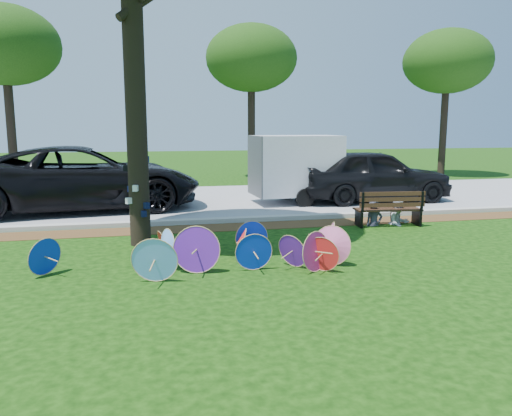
# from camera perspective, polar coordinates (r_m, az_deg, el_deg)

# --- Properties ---
(ground) EXTENTS (90.00, 90.00, 0.00)m
(ground) POSITION_cam_1_polar(r_m,az_deg,el_deg) (8.54, -0.38, -8.23)
(ground) COLOR black
(ground) RESTS_ON ground
(mulch_strip) EXTENTS (90.00, 1.00, 0.01)m
(mulch_strip) POSITION_cam_1_polar(r_m,az_deg,el_deg) (12.84, -4.60, -2.25)
(mulch_strip) COLOR #472D16
(mulch_strip) RESTS_ON ground
(curb) EXTENTS (90.00, 0.30, 0.12)m
(curb) POSITION_cam_1_polar(r_m,az_deg,el_deg) (13.51, -5.01, -1.44)
(curb) COLOR #B7B5AD
(curb) RESTS_ON ground
(street) EXTENTS (90.00, 8.00, 0.01)m
(street) POSITION_cam_1_polar(r_m,az_deg,el_deg) (17.59, -6.78, 0.86)
(street) COLOR gray
(street) RESTS_ON ground
(parasol_pile) EXTENTS (5.85, 2.09, 0.86)m
(parasol_pile) POSITION_cam_1_polar(r_m,az_deg,el_deg) (9.18, -2.05, -4.62)
(parasol_pile) COLOR #D7639B
(parasol_pile) RESTS_ON ground
(black_van) EXTENTS (7.44, 4.06, 1.98)m
(black_van) POSITION_cam_1_polar(r_m,az_deg,el_deg) (16.28, -19.13, 3.22)
(black_van) COLOR black
(black_van) RESTS_ON ground
(dark_pickup) EXTENTS (5.36, 2.21, 1.82)m
(dark_pickup) POSITION_cam_1_polar(r_m,az_deg,el_deg) (17.68, 13.19, 3.68)
(dark_pickup) COLOR black
(dark_pickup) RESTS_ON ground
(cargo_trailer) EXTENTS (2.89, 1.91, 2.57)m
(cargo_trailer) POSITION_cam_1_polar(r_m,az_deg,el_deg) (16.85, 4.59, 4.91)
(cargo_trailer) COLOR silver
(cargo_trailer) RESTS_ON ground
(park_bench) EXTENTS (1.82, 0.85, 0.92)m
(park_bench) POSITION_cam_1_polar(r_m,az_deg,el_deg) (13.48, 14.82, -0.02)
(park_bench) COLOR black
(park_bench) RESTS_ON ground
(person_left) EXTENTS (0.51, 0.36, 1.33)m
(person_left) POSITION_cam_1_polar(r_m,az_deg,el_deg) (13.34, 13.42, 0.83)
(person_left) COLOR #3A3B4F
(person_left) RESTS_ON ground
(person_right) EXTENTS (0.73, 0.61, 1.34)m
(person_right) POSITION_cam_1_polar(r_m,az_deg,el_deg) (13.65, 16.06, 0.95)
(person_right) COLOR silver
(person_right) RESTS_ON ground
(bg_trees) EXTENTS (24.82, 6.08, 7.40)m
(bg_trees) POSITION_cam_1_polar(r_m,az_deg,el_deg) (24.07, -0.58, 16.95)
(bg_trees) COLOR black
(bg_trees) RESTS_ON ground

